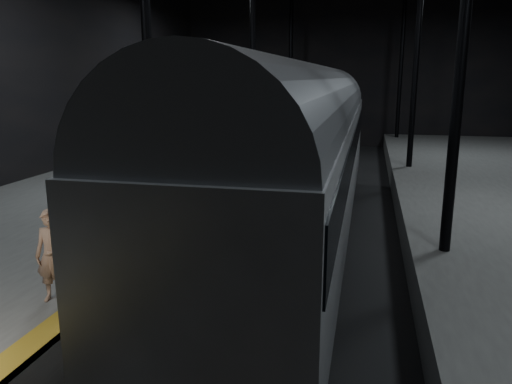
% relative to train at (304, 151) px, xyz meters
% --- Properties ---
extents(ground, '(44.00, 44.00, 0.00)m').
position_rel_train_xyz_m(ground, '(0.00, 1.70, -3.02)').
color(ground, black).
rests_on(ground, ground).
extents(platform_left, '(9.00, 43.80, 1.00)m').
position_rel_train_xyz_m(platform_left, '(-7.50, 1.70, -2.52)').
color(platform_left, '#50504D').
rests_on(platform_left, ground).
extents(tactile_strip, '(0.50, 43.80, 0.01)m').
position_rel_train_xyz_m(tactile_strip, '(-3.25, 1.70, -2.01)').
color(tactile_strip, olive).
rests_on(tactile_strip, platform_left).
extents(track, '(2.40, 43.00, 0.24)m').
position_rel_train_xyz_m(track, '(0.00, 1.70, -2.95)').
color(track, '#3F3328').
rests_on(track, ground).
extents(train, '(3.03, 20.22, 5.41)m').
position_rel_train_xyz_m(train, '(0.00, 0.00, 0.00)').
color(train, '#94989C').
rests_on(train, ground).
extents(woman, '(0.71, 0.52, 1.79)m').
position_rel_train_xyz_m(woman, '(-3.80, -6.90, -1.12)').
color(woman, '#97745D').
rests_on(woman, platform_left).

